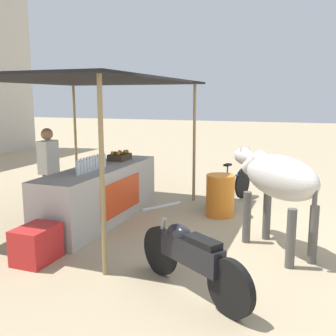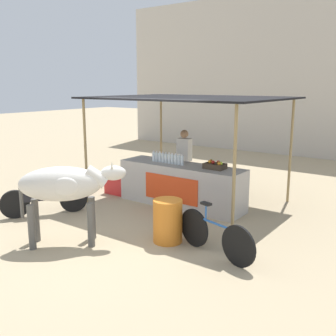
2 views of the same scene
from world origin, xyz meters
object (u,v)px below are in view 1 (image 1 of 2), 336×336
Objects in this scene: cow at (277,179)px; motorcycle_parked at (190,256)px; vendor_behind_counter at (49,175)px; cooler_box at (37,244)px; water_barrel at (220,195)px; fruit_crate at (120,156)px; bicycle_leaning at (232,186)px; stall_counter at (101,194)px.

cow is 1.87m from motorcycle_parked.
vendor_behind_counter reaches higher than motorcycle_parked.
cooler_box is 3.40m from water_barrel.
cooler_box is at bearing 147.82° from water_barrel.
cow is at bearing -88.94° from vendor_behind_counter.
fruit_crate is 1.46m from vendor_behind_counter.
vendor_behind_counter is at bearing 30.54° from cooler_box.
cooler_box is 4.26m from bicycle_leaning.
cooler_box is at bearing -176.89° from fruit_crate.
water_barrel is 0.49× the size of motorcycle_parked.
cooler_box is 2.17m from motorcycle_parked.
fruit_crate is (0.84, 0.05, 0.56)m from stall_counter.
water_barrel is at bearing -32.18° from cooler_box.
cow is (-1.37, -1.11, 0.65)m from water_barrel.
fruit_crate is at bearing 3.40° from stall_counter.
fruit_crate is 3.29m from cow.
motorcycle_parked is (-1.95, -2.25, -0.05)m from stall_counter.
cow is at bearing -25.50° from motorcycle_parked.
stall_counter is at bearing 83.31° from cow.
bicycle_leaning is at bearing 24.99° from cow.
vendor_behind_counter reaches higher than cooler_box.
cooler_box is (-1.86, -0.10, -0.24)m from stall_counter.
cow reaches higher than motorcycle_parked.
stall_counter is 2.16m from water_barrel.
vendor_behind_counter is at bearing 150.91° from fruit_crate.
vendor_behind_counter is at bearing 131.78° from bicycle_leaning.
cow is 1.01× the size of motorcycle_parked.
water_barrel is at bearing 6.66° from motorcycle_parked.
fruit_crate is at bearing 3.11° from cooler_box.
cow reaches higher than fruit_crate.
motorcycle_parked is (-1.53, -3.01, -0.42)m from vendor_behind_counter.
bicycle_leaning is at bearing 4.71° from motorcycle_parked.
stall_counter reaches higher than bicycle_leaning.
vendor_behind_counter reaches higher than stall_counter.
stall_counter is 1.91× the size of cow.
water_barrel is 1.88m from cow.
vendor_behind_counter is 1.05× the size of cow.
cow is at bearing -140.99° from water_barrel.
fruit_crate reaches higher than water_barrel.
water_barrel is (1.01, -1.91, -0.10)m from stall_counter.
vendor_behind_counter is at bearing 119.34° from stall_counter.
motorcycle_parked is at bearing -116.92° from vendor_behind_counter.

